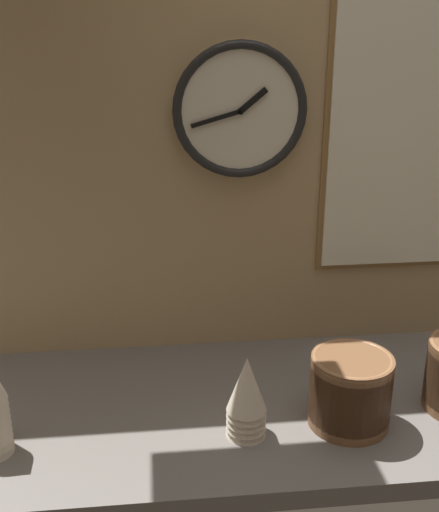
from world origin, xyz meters
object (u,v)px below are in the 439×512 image
at_px(menu_board, 404,139).
at_px(wall_clock, 240,111).
at_px(cup_stack_center_right, 247,397).
at_px(bowl_stack_right, 350,389).

bearing_deg(menu_board, wall_clock, -178.63).
distance_m(cup_stack_center_right, wall_clock, 0.59).
relative_size(cup_stack_center_right, wall_clock, 0.58).
xyz_separation_m(cup_stack_center_right, wall_clock, (0.03, 0.35, 0.48)).
bearing_deg(bowl_stack_right, menu_board, 60.19).
distance_m(bowl_stack_right, menu_board, 0.58).
xyz_separation_m(cup_stack_center_right, bowl_stack_right, (0.21, 0.02, -0.01)).
bearing_deg(menu_board, cup_stack_center_right, -138.28).
xyz_separation_m(cup_stack_center_right, menu_board, (0.40, 0.36, 0.41)).
bearing_deg(wall_clock, bowl_stack_right, -62.32).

